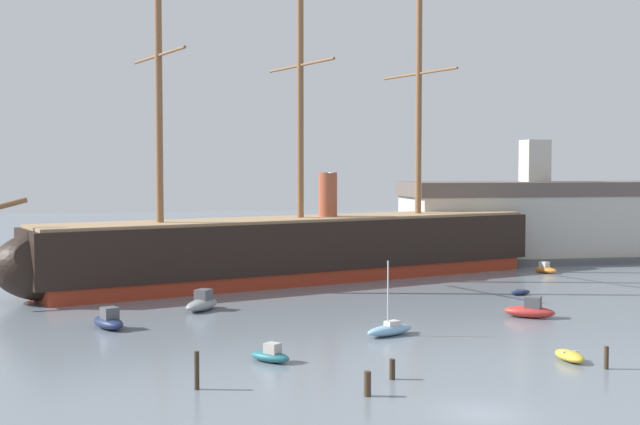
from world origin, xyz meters
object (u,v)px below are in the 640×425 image
object	(u,v)px
motorboat_mid_left	(108,321)
mooring_piling_left_pair	(367,384)
motorboat_alongside_bow	(202,303)
mooring_piling_nearest	(197,370)
motorboat_far_right	(545,269)
seagull_in_flight	(330,173)
mooring_piling_right_pair	(606,358)
mooring_piling_midwater	(392,369)
motorboat_distant_centre	(288,261)
motorboat_mid_right	(530,310)
dinghy_foreground_right	(570,356)
motorboat_foreground_left	(270,355)
sailboat_near_centre	(390,329)
dockside_warehouse_right	(573,221)
tall_ship	(300,247)
dinghy_alongside_stern	(520,292)

from	to	relation	value
motorboat_mid_left	mooring_piling_left_pair	bearing A→B (deg)	-56.85
motorboat_alongside_bow	mooring_piling_nearest	world-z (taller)	mooring_piling_nearest
motorboat_far_right	seagull_in_flight	distance (m)	39.34
motorboat_mid_left	mooring_piling_right_pair	xyz separation A→B (m)	(31.01, -19.58, 0.11)
mooring_piling_midwater	seagull_in_flight	xyz separation A→B (m)	(1.11, 23.21, 11.45)
motorboat_far_right	seagull_in_flight	xyz separation A→B (m)	(-30.69, -21.72, 11.59)
motorboat_distant_centre	seagull_in_flight	size ratio (longest dim) A/B	4.21
motorboat_mid_right	mooring_piling_left_pair	bearing A→B (deg)	-132.82
mooring_piling_nearest	dinghy_foreground_right	bearing A→B (deg)	5.55
motorboat_foreground_left	mooring_piling_midwater	xyz separation A→B (m)	(6.45, -5.85, 0.17)
motorboat_mid_left	motorboat_alongside_bow	xyz separation A→B (m)	(7.62, 7.03, 0.04)
motorboat_mid_right	mooring_piling_nearest	world-z (taller)	mooring_piling_nearest
sailboat_near_centre	dockside_warehouse_right	size ratio (longest dim) A/B	0.11
motorboat_distant_centre	mooring_piling_midwater	distance (m)	57.50
motorboat_distant_centre	mooring_piling_right_pair	xyz separation A→B (m)	(10.79, -57.54, 0.05)
motorboat_foreground_left	motorboat_mid_right	size ratio (longest dim) A/B	0.68
motorboat_alongside_bow	tall_ship	bearing A→B (deg)	55.77
motorboat_distant_centre	dockside_warehouse_right	size ratio (longest dim) A/B	0.09
mooring_piling_nearest	mooring_piling_left_pair	bearing A→B (deg)	-19.73
dinghy_alongside_stern	mooring_piling_right_pair	xyz separation A→B (m)	(-7.80, -29.59, 0.45)
tall_ship	sailboat_near_centre	xyz separation A→B (m)	(1.30, -31.19, -3.22)
dinghy_foreground_right	motorboat_distant_centre	xyz separation A→B (m)	(-9.59, 55.12, 0.31)
motorboat_mid_right	seagull_in_flight	bearing A→B (deg)	160.53
motorboat_distant_centre	mooring_piling_midwater	xyz separation A→B (m)	(-2.99, -57.42, -0.05)
mooring_piling_midwater	motorboat_distant_centre	bearing A→B (deg)	87.02
sailboat_near_centre	mooring_piling_midwater	xyz separation A→B (m)	(-3.49, -12.63, 0.14)
motorboat_foreground_left	motorboat_mid_right	world-z (taller)	motorboat_mid_right
motorboat_far_right	dockside_warehouse_right	size ratio (longest dim) A/B	0.07
motorboat_mid_right	tall_ship	bearing A→B (deg)	119.45
motorboat_mid_left	seagull_in_flight	distance (m)	21.95
dockside_warehouse_right	motorboat_mid_right	bearing A→B (deg)	-121.92
mooring_piling_right_pair	seagull_in_flight	size ratio (longest dim) A/B	1.28
motorboat_mid_right	motorboat_alongside_bow	world-z (taller)	motorboat_alongside_bow
motorboat_foreground_left	tall_ship	bearing A→B (deg)	77.18
sailboat_near_centre	motorboat_mid_left	bearing A→B (deg)	161.74
dinghy_foreground_right	motorboat_far_right	bearing A→B (deg)	65.73
tall_ship	sailboat_near_centre	distance (m)	31.39
sailboat_near_centre	motorboat_alongside_bow	xyz separation A→B (m)	(-13.09, 13.86, 0.17)
motorboat_foreground_left	motorboat_far_right	xyz separation A→B (m)	(38.25, 39.08, 0.02)
dinghy_foreground_right	mooring_piling_left_pair	xyz separation A→B (m)	(-14.94, -5.60, 0.34)
tall_ship	motorboat_mid_right	xyz separation A→B (m)	(14.81, -26.23, -3.08)
dinghy_alongside_stern	mooring_piling_left_pair	distance (m)	40.58
motorboat_mid_right	dinghy_alongside_stern	distance (m)	12.73
motorboat_far_right	mooring_piling_midwater	bearing A→B (deg)	-125.29
mooring_piling_midwater	seagull_in_flight	size ratio (longest dim) A/B	1.09
dinghy_foreground_right	dockside_warehouse_right	size ratio (longest dim) A/B	0.06
motorboat_foreground_left	motorboat_mid_right	distance (m)	26.23
mooring_piling_left_pair	mooring_piling_midwater	xyz separation A→B (m)	(2.36, 3.30, -0.08)
motorboat_far_right	mooring_piling_nearest	bearing A→B (deg)	-133.89
motorboat_foreground_left	motorboat_mid_left	world-z (taller)	motorboat_mid_left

